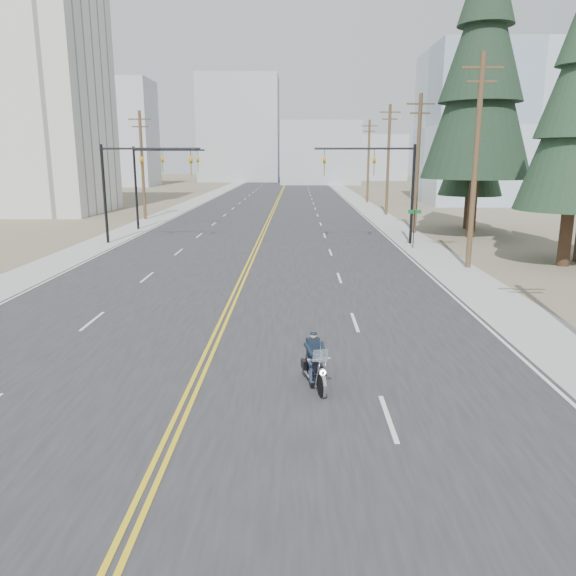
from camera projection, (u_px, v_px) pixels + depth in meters
The scene contains 24 objects.
ground_plane at pixel (133, 523), 9.62m from camera, with size 400.00×400.00×0.00m, color #776D56.
road at pixel (277, 202), 77.77m from camera, with size 20.00×200.00×0.01m, color #303033.
sidewalk_left at pixel (194, 202), 77.95m from camera, with size 3.00×200.00×0.01m, color #A5A5A0.
sidewalk_right at pixel (360, 202), 77.59m from camera, with size 3.00×200.00×0.01m, color #A5A5A0.
traffic_mast_left at pixel (131, 174), 39.79m from camera, with size 7.10×0.26×7.00m.
traffic_mast_right at pixel (385, 174), 39.51m from camera, with size 7.10×0.26×7.00m.
traffic_mast_far at pixel (155, 172), 47.60m from camera, with size 6.10×0.26×7.00m.
street_sign at pixel (414, 222), 38.25m from camera, with size 0.90×0.06×2.62m.
utility_pole_b at pixel (476, 160), 30.46m from camera, with size 2.20×0.30×11.50m.
utility_pole_c at pixel (418, 162), 45.12m from camera, with size 2.20×0.30×11.00m.
utility_pole_d at pixel (388, 158), 59.67m from camera, with size 2.20×0.30×11.50m.
utility_pole_e at pixel (368, 160), 76.28m from camera, with size 2.20×0.30×11.00m.
utility_pole_left at pixel (142, 164), 55.30m from camera, with size 2.20×0.30×10.50m.
apartment_block at pixel (11, 72), 60.19m from camera, with size 18.00×14.00×30.00m, color silver.
glass_building at pixel (515, 127), 75.00m from camera, with size 24.00×16.00×20.00m, color #9EB5CC.
haze_bldg_a at pixel (120, 134), 119.63m from camera, with size 14.00×12.00×22.00m, color #B7BCC6.
haze_bldg_b at pixel (320, 153), 129.60m from camera, with size 18.00×14.00×14.00m, color #ADB2B7.
haze_bldg_c at pixel (480, 143), 114.05m from camera, with size 16.00×12.00×18.00m, color #B7BCC6.
haze_bldg_d at pixel (239, 129), 143.15m from camera, with size 20.00×15.00×26.00m, color #ADB2B7.
haze_bldg_e at pixel (378, 158), 153.91m from camera, with size 14.00×14.00×12.00m, color #B7BCC6.
haze_bldg_f at pixel (78, 149), 135.15m from camera, with size 12.00×12.00×16.00m, color #ADB2B7.
motorcyclist at pixel (315, 361), 15.16m from camera, with size 0.82×1.92×1.50m, color black, non-canonical shape.
conifer_tall at pixel (483, 61), 41.04m from camera, with size 8.14×8.14×22.62m.
conifer_far at pixel (474, 131), 47.49m from camera, with size 5.39×5.39×14.44m.
Camera 1 is at (2.79, -8.41, 6.12)m, focal length 35.00 mm.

